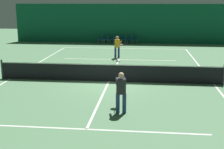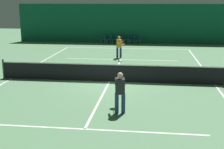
{
  "view_description": "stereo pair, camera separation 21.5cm",
  "coord_description": "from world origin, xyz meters",
  "px_view_note": "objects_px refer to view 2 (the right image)",
  "views": [
    {
      "loc": [
        1.92,
        -16.06,
        4.25
      ],
      "look_at": [
        0.41,
        -2.23,
        0.93
      ],
      "focal_mm": 50.0,
      "sensor_mm": 36.0,
      "label": 1
    },
    {
      "loc": [
        2.13,
        -16.04,
        4.25
      ],
      "look_at": [
        0.41,
        -2.23,
        0.93
      ],
      "focal_mm": 50.0,
      "sensor_mm": 36.0,
      "label": 2
    }
  ],
  "objects_px": {
    "tennis_net": "(109,72)",
    "courtside_chair_3": "(121,39)",
    "courtside_chair_2": "(115,39)",
    "courtside_chair_4": "(127,39)",
    "player_far": "(119,45)",
    "courtside_chair_6": "(139,39)",
    "courtside_chair_1": "(109,39)",
    "courtside_chair_0": "(104,39)",
    "courtside_chair_5": "(133,39)",
    "player_near": "(120,89)"
  },
  "relations": [
    {
      "from": "courtside_chair_0",
      "to": "courtside_chair_6",
      "type": "bearing_deg",
      "value": 90.0
    },
    {
      "from": "tennis_net",
      "to": "courtside_chair_3",
      "type": "height_order",
      "value": "tennis_net"
    },
    {
      "from": "tennis_net",
      "to": "courtside_chair_1",
      "type": "bearing_deg",
      "value": 97.55
    },
    {
      "from": "tennis_net",
      "to": "courtside_chair_3",
      "type": "xyz_separation_m",
      "value": [
        -0.81,
        15.01,
        -0.03
      ]
    },
    {
      "from": "courtside_chair_4",
      "to": "courtside_chair_3",
      "type": "bearing_deg",
      "value": -90.0
    },
    {
      "from": "courtside_chair_6",
      "to": "courtside_chair_3",
      "type": "bearing_deg",
      "value": -90.0
    },
    {
      "from": "player_far",
      "to": "courtside_chair_1",
      "type": "xyz_separation_m",
      "value": [
        -1.79,
        7.98,
        -0.48
      ]
    },
    {
      "from": "player_far",
      "to": "courtside_chair_6",
      "type": "bearing_deg",
      "value": 149.3
    },
    {
      "from": "courtside_chair_2",
      "to": "courtside_chair_0",
      "type": "bearing_deg",
      "value": -90.0
    },
    {
      "from": "player_far",
      "to": "courtside_chair_2",
      "type": "bearing_deg",
      "value": 166.11
    },
    {
      "from": "courtside_chair_3",
      "to": "courtside_chair_5",
      "type": "height_order",
      "value": "same"
    },
    {
      "from": "tennis_net",
      "to": "courtside_chair_6",
      "type": "relative_size",
      "value": 14.29
    },
    {
      "from": "player_near",
      "to": "courtside_chair_0",
      "type": "distance_m",
      "value": 20.03
    },
    {
      "from": "courtside_chair_0",
      "to": "courtside_chair_4",
      "type": "relative_size",
      "value": 1.0
    },
    {
      "from": "player_far",
      "to": "courtside_chair_4",
      "type": "relative_size",
      "value": 1.97
    },
    {
      "from": "player_far",
      "to": "courtside_chair_6",
      "type": "xyz_separation_m",
      "value": [
        1.15,
        7.98,
        -0.48
      ]
    },
    {
      "from": "courtside_chair_2",
      "to": "courtside_chair_4",
      "type": "height_order",
      "value": "same"
    },
    {
      "from": "tennis_net",
      "to": "courtside_chair_1",
      "type": "height_order",
      "value": "tennis_net"
    },
    {
      "from": "courtside_chair_2",
      "to": "courtside_chair_5",
      "type": "distance_m",
      "value": 1.77
    },
    {
      "from": "tennis_net",
      "to": "player_far",
      "type": "height_order",
      "value": "player_far"
    },
    {
      "from": "courtside_chair_5",
      "to": "courtside_chair_0",
      "type": "bearing_deg",
      "value": -90.0
    },
    {
      "from": "player_far",
      "to": "courtside_chair_5",
      "type": "distance_m",
      "value": 8.01
    },
    {
      "from": "courtside_chair_2",
      "to": "courtside_chair_5",
      "type": "relative_size",
      "value": 1.0
    },
    {
      "from": "courtside_chair_1",
      "to": "courtside_chair_6",
      "type": "height_order",
      "value": "same"
    },
    {
      "from": "courtside_chair_6",
      "to": "tennis_net",
      "type": "bearing_deg",
      "value": -3.64
    },
    {
      "from": "player_near",
      "to": "courtside_chair_6",
      "type": "xyz_separation_m",
      "value": [
        -0.07,
        19.7,
        -0.46
      ]
    },
    {
      "from": "tennis_net",
      "to": "courtside_chair_5",
      "type": "bearing_deg",
      "value": 88.6
    },
    {
      "from": "courtside_chair_0",
      "to": "courtside_chair_3",
      "type": "distance_m",
      "value": 1.77
    },
    {
      "from": "tennis_net",
      "to": "courtside_chair_3",
      "type": "distance_m",
      "value": 15.04
    },
    {
      "from": "courtside_chair_2",
      "to": "courtside_chair_6",
      "type": "height_order",
      "value": "same"
    },
    {
      "from": "player_near",
      "to": "courtside_chair_0",
      "type": "xyz_separation_m",
      "value": [
        -3.61,
        19.7,
        -0.46
      ]
    },
    {
      "from": "player_near",
      "to": "courtside_chair_3",
      "type": "bearing_deg",
      "value": -2.59
    },
    {
      "from": "tennis_net",
      "to": "courtside_chair_1",
      "type": "distance_m",
      "value": 15.15
    },
    {
      "from": "player_near",
      "to": "courtside_chair_3",
      "type": "distance_m",
      "value": 19.79
    },
    {
      "from": "player_far",
      "to": "courtside_chair_6",
      "type": "relative_size",
      "value": 1.97
    },
    {
      "from": "courtside_chair_0",
      "to": "courtside_chair_3",
      "type": "xyz_separation_m",
      "value": [
        1.77,
        0.0,
        0.0
      ]
    },
    {
      "from": "tennis_net",
      "to": "courtside_chair_1",
      "type": "xyz_separation_m",
      "value": [
        -1.99,
        15.01,
        -0.03
      ]
    },
    {
      "from": "courtside_chair_0",
      "to": "courtside_chair_4",
      "type": "distance_m",
      "value": 2.36
    },
    {
      "from": "courtside_chair_6",
      "to": "player_far",
      "type": "bearing_deg",
      "value": -8.22
    },
    {
      "from": "player_far",
      "to": "courtside_chair_6",
      "type": "height_order",
      "value": "player_far"
    },
    {
      "from": "courtside_chair_2",
      "to": "courtside_chair_4",
      "type": "xyz_separation_m",
      "value": [
        1.18,
        0.0,
        0.0
      ]
    },
    {
      "from": "courtside_chair_3",
      "to": "courtside_chair_6",
      "type": "bearing_deg",
      "value": 90.0
    },
    {
      "from": "courtside_chair_1",
      "to": "courtside_chair_6",
      "type": "xyz_separation_m",
      "value": [
        2.95,
        0.0,
        0.0
      ]
    },
    {
      "from": "player_far",
      "to": "courtside_chair_0",
      "type": "distance_m",
      "value": 8.34
    },
    {
      "from": "player_far",
      "to": "courtside_chair_5",
      "type": "height_order",
      "value": "player_far"
    },
    {
      "from": "courtside_chair_0",
      "to": "player_far",
      "type": "bearing_deg",
      "value": 16.63
    },
    {
      "from": "tennis_net",
      "to": "player_far",
      "type": "distance_m",
      "value": 7.06
    },
    {
      "from": "courtside_chair_2",
      "to": "courtside_chair_1",
      "type": "bearing_deg",
      "value": -90.0
    },
    {
      "from": "courtside_chair_1",
      "to": "courtside_chair_3",
      "type": "height_order",
      "value": "same"
    },
    {
      "from": "player_near",
      "to": "courtside_chair_3",
      "type": "xyz_separation_m",
      "value": [
        -1.84,
        19.7,
        -0.46
      ]
    }
  ]
}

